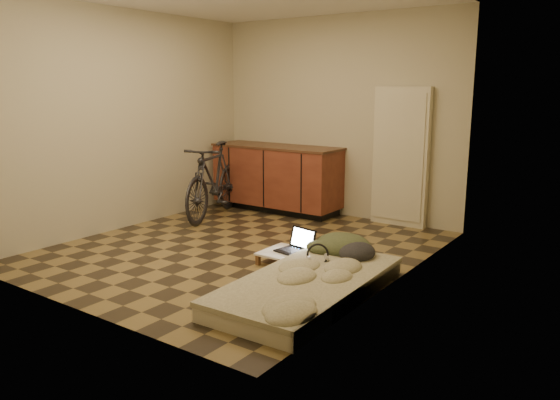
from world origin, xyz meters
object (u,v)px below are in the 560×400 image
Objects in this scene: lap_desk at (297,255)px; laptop at (297,247)px; bicycle at (213,177)px; futon at (308,286)px.

laptop is at bearing 128.07° from lap_desk.
lap_desk is at bearing -45.26° from bicycle.
lap_desk is 0.10m from laptop.
bicycle reaches higher than lap_desk.
laptop is at bearing -44.33° from bicycle.
laptop is (-0.05, 0.07, 0.06)m from lap_desk.
lap_desk is (-0.50, 0.59, 0.02)m from futon.
lap_desk is at bearing 128.75° from futon.
laptop reaches higher than futon.
futon reaches higher than lap_desk.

